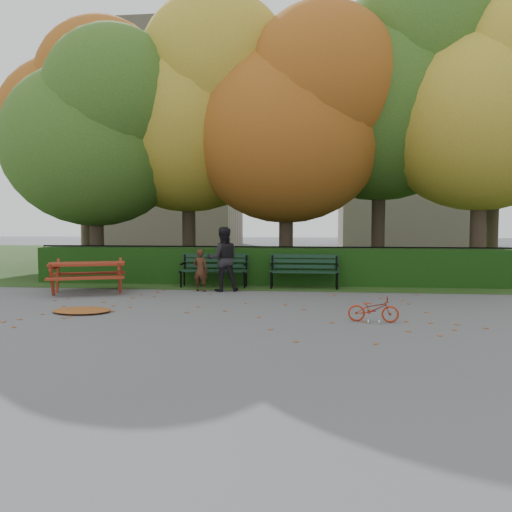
# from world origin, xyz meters

# --- Properties ---
(ground) EXTENTS (90.00, 90.00, 0.00)m
(ground) POSITION_xyz_m (0.00, 0.00, 0.00)
(ground) COLOR slate
(ground) RESTS_ON ground
(grass_strip) EXTENTS (90.00, 90.00, 0.00)m
(grass_strip) POSITION_xyz_m (0.00, 14.00, 0.01)
(grass_strip) COLOR #243D17
(grass_strip) RESTS_ON ground
(building_left) EXTENTS (10.00, 7.00, 15.00)m
(building_left) POSITION_xyz_m (-9.00, 26.00, 7.50)
(building_left) COLOR tan
(building_left) RESTS_ON ground
(building_right) EXTENTS (9.00, 6.00, 12.00)m
(building_right) POSITION_xyz_m (8.00, 28.00, 6.00)
(building_right) COLOR tan
(building_right) RESTS_ON ground
(hedge) EXTENTS (13.00, 0.90, 1.00)m
(hedge) POSITION_xyz_m (0.00, 4.50, 0.50)
(hedge) COLOR black
(hedge) RESTS_ON ground
(iron_fence) EXTENTS (14.00, 0.04, 1.02)m
(iron_fence) POSITION_xyz_m (0.00, 5.30, 0.54)
(iron_fence) COLOR black
(iron_fence) RESTS_ON ground
(tree_a) EXTENTS (5.88, 5.60, 7.48)m
(tree_a) POSITION_xyz_m (-5.19, 5.58, 4.52)
(tree_a) COLOR #30231C
(tree_a) RESTS_ON ground
(tree_b) EXTENTS (6.72, 6.40, 8.79)m
(tree_b) POSITION_xyz_m (-2.44, 6.75, 5.40)
(tree_b) COLOR #30231C
(tree_b) RESTS_ON ground
(tree_c) EXTENTS (6.30, 6.00, 8.00)m
(tree_c) POSITION_xyz_m (0.83, 5.96, 4.82)
(tree_c) COLOR #30231C
(tree_c) RESTS_ON ground
(tree_d) EXTENTS (7.14, 6.80, 9.58)m
(tree_d) POSITION_xyz_m (3.88, 7.23, 5.98)
(tree_d) COLOR #30231C
(tree_d) RESTS_ON ground
(tree_e) EXTENTS (6.09, 5.80, 8.16)m
(tree_e) POSITION_xyz_m (6.52, 5.77, 5.08)
(tree_e) COLOR #30231C
(tree_e) RESTS_ON ground
(tree_f) EXTENTS (6.93, 6.60, 9.19)m
(tree_f) POSITION_xyz_m (-7.13, 9.24, 5.69)
(tree_f) COLOR #30231C
(tree_f) RESTS_ON ground
(tree_g) EXTENTS (6.30, 6.00, 8.55)m
(tree_g) POSITION_xyz_m (8.33, 9.76, 5.37)
(tree_g) COLOR #30231C
(tree_g) RESTS_ON ground
(bench_left) EXTENTS (1.80, 0.57, 0.88)m
(bench_left) POSITION_xyz_m (-1.30, 3.70, 0.52)
(bench_left) COLOR black
(bench_left) RESTS_ON ground
(bench_right) EXTENTS (1.80, 0.57, 0.88)m
(bench_right) POSITION_xyz_m (1.10, 3.70, 0.52)
(bench_right) COLOR black
(bench_right) RESTS_ON ground
(picnic_table) EXTENTS (2.12, 1.91, 0.85)m
(picnic_table) POSITION_xyz_m (-4.16, 2.21, 0.58)
(picnic_table) COLOR maroon
(picnic_table) RESTS_ON ground
(leaf_pile) EXTENTS (1.36, 1.19, 0.08)m
(leaf_pile) POSITION_xyz_m (-3.14, -0.30, 0.04)
(leaf_pile) COLOR brown
(leaf_pile) RESTS_ON ground
(leaf_scatter) EXTENTS (9.00, 5.70, 0.01)m
(leaf_scatter) POSITION_xyz_m (0.00, 0.30, 0.01)
(leaf_scatter) COLOR brown
(leaf_scatter) RESTS_ON ground
(child) EXTENTS (0.44, 0.33, 1.07)m
(child) POSITION_xyz_m (-1.48, 2.79, 0.54)
(child) COLOR #3E2113
(child) RESTS_ON ground
(adult) EXTENTS (0.92, 0.80, 1.62)m
(adult) POSITION_xyz_m (-0.92, 2.90, 0.81)
(adult) COLOR black
(adult) RESTS_ON ground
(bicycle) EXTENTS (0.89, 0.37, 0.46)m
(bicycle) POSITION_xyz_m (2.35, -0.64, 0.23)
(bicycle) COLOR #A2280F
(bicycle) RESTS_ON ground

